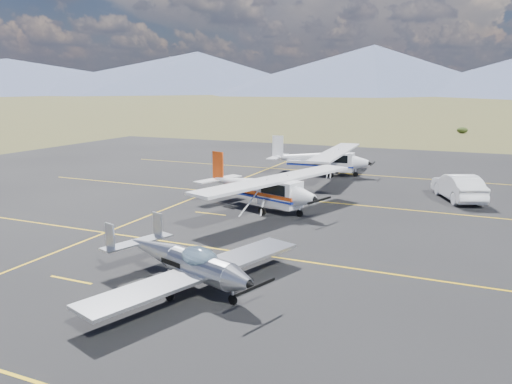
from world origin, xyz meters
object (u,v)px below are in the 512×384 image
Objects in this scene: aircraft_low_wing at (187,262)px; aircraft_plain at (321,158)px; sedan at (458,187)px; aircraft_cessna at (261,186)px.

aircraft_low_wing is 24.95m from aircraft_plain.
aircraft_low_wing is 21.13m from sedan.
aircraft_cessna is 2.34× the size of sedan.
aircraft_cessna is 12.79m from aircraft_plain.
aircraft_cessna is at bearing -92.00° from aircraft_plain.
aircraft_cessna is 12.96m from sedan.
aircraft_cessna reaches higher than aircraft_plain.
aircraft_low_wing is at bearing 43.10° from sedan.
aircraft_cessna is at bearing 11.06° from sedan.
aircraft_plain is (-2.26, 24.85, 0.42)m from aircraft_low_wing.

